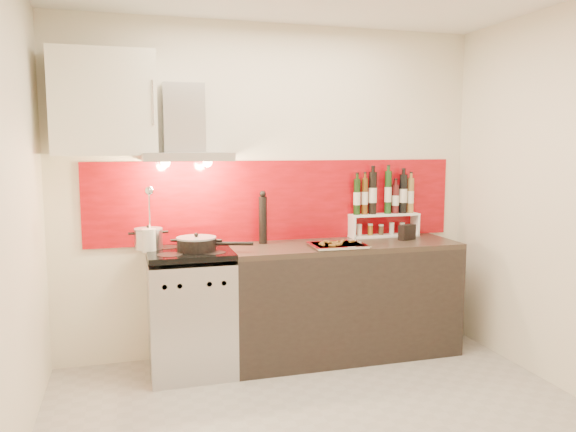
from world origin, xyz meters
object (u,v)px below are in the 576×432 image
object	(u,v)px
range_stove	(191,313)
baking_tray	(337,245)
counter	(343,299)
pepper_mill	(263,218)
stock_pot	(149,238)
saute_pan	(197,244)

from	to	relation	value
range_stove	baking_tray	world-z (taller)	baking_tray
counter	baking_tray	xyz separation A→B (m)	(-0.11, -0.14, 0.47)
counter	pepper_mill	world-z (taller)	pepper_mill
stock_pot	counter	bearing A→B (deg)	-4.57
saute_pan	baking_tray	xyz separation A→B (m)	(1.04, -0.08, -0.04)
counter	stock_pot	bearing A→B (deg)	175.43
range_stove	baking_tray	xyz separation A→B (m)	(1.09, -0.13, 0.47)
stock_pot	baking_tray	size ratio (longest dim) A/B	0.48
pepper_mill	baking_tray	world-z (taller)	pepper_mill
saute_pan	baking_tray	distance (m)	1.04
counter	baking_tray	world-z (taller)	baking_tray
range_stove	stock_pot	size ratio (longest dim) A/B	4.44
saute_pan	baking_tray	world-z (taller)	saute_pan
counter	saute_pan	size ratio (longest dim) A/B	3.36
counter	stock_pot	xyz separation A→B (m)	(-1.48, 0.12, 0.54)
pepper_mill	baking_tray	distance (m)	0.61
range_stove	pepper_mill	size ratio (longest dim) A/B	2.20
range_stove	counter	xyz separation A→B (m)	(1.20, 0.00, 0.01)
range_stove	pepper_mill	bearing A→B (deg)	15.93
stock_pot	saute_pan	distance (m)	0.38
stock_pot	pepper_mill	bearing A→B (deg)	2.93
saute_pan	range_stove	bearing A→B (deg)	136.20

